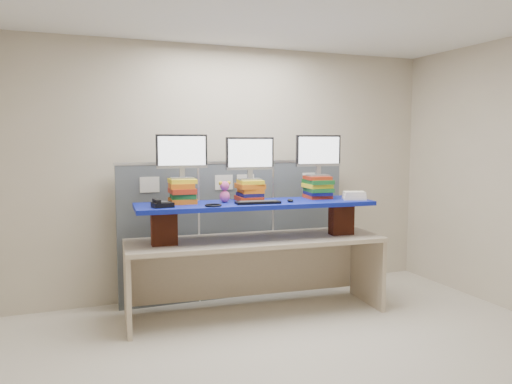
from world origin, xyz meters
name	(u,v)px	position (x,y,z in m)	size (l,w,h in m)	color
room	(311,187)	(0.00, 0.00, 1.40)	(5.00, 4.00, 2.80)	beige
cubicle_partition	(236,229)	(0.00, 1.78, 0.77)	(2.60, 0.06, 1.53)	#4B5158
desk	(256,254)	(0.00, 1.17, 0.62)	(2.61, 0.94, 0.78)	#C4B095
brick_pier_left	(164,228)	(-0.92, 1.19, 0.94)	(0.24, 0.13, 0.32)	maroon
brick_pier_right	(341,219)	(0.90, 1.05, 0.94)	(0.24, 0.13, 0.32)	maroon
blue_board	(256,204)	(0.00, 1.17, 1.12)	(2.35, 0.59, 0.04)	#0A1388
book_stack_left	(182,191)	(-0.70, 1.34, 1.26)	(0.27, 0.30, 0.24)	orange
book_stack_center	(250,190)	(-0.02, 1.29, 1.25)	(0.28, 0.32, 0.21)	#B82E15
book_stack_right	(318,187)	(0.72, 1.23, 1.26)	(0.28, 0.31, 0.23)	#B82E15
monitor_left	(182,154)	(-0.70, 1.34, 1.63)	(0.49, 0.15, 0.43)	#95959A
monitor_center	(250,156)	(-0.02, 1.29, 1.60)	(0.49, 0.15, 0.43)	#95959A
monitor_right	(318,153)	(0.72, 1.23, 1.62)	(0.49, 0.15, 0.43)	#95959A
keyboard	(258,202)	(-0.03, 1.04, 1.16)	(0.44, 0.19, 0.03)	black
mouse	(290,201)	(0.31, 1.04, 1.16)	(0.05, 0.10, 0.03)	black
desk_phone	(162,204)	(-0.94, 1.12, 1.17)	(0.19, 0.18, 0.08)	black
headset	(213,205)	(-0.49, 1.02, 1.15)	(0.16, 0.16, 0.02)	black
plush_toy	(225,191)	(-0.30, 1.25, 1.25)	(0.12, 0.09, 0.21)	#D35098
binder_stack	(354,196)	(1.03, 1.01, 1.18)	(0.28, 0.25, 0.08)	#EFE5CC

